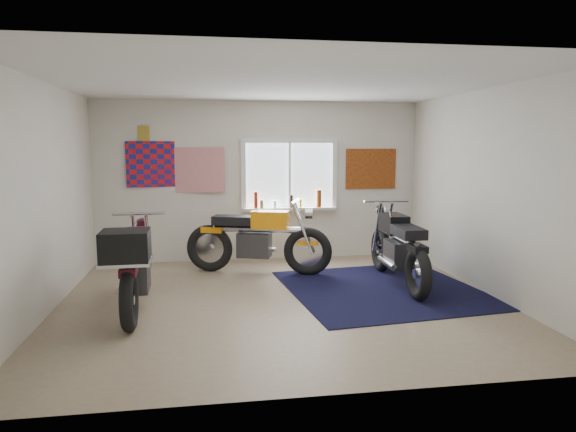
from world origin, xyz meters
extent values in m
plane|color=#9E896B|center=(0.00, 0.00, 0.00)|extent=(5.50, 5.50, 0.00)
plane|color=white|center=(0.00, 0.00, 2.70)|extent=(5.50, 5.50, 0.00)
plane|color=silver|center=(0.00, 2.50, 1.35)|extent=(5.50, 0.00, 5.50)
plane|color=silver|center=(0.00, -2.50, 1.35)|extent=(5.50, 0.00, 5.50)
plane|color=silver|center=(-2.75, 0.00, 1.35)|extent=(0.00, 5.00, 5.00)
plane|color=silver|center=(2.75, 0.00, 1.35)|extent=(0.00, 5.00, 5.00)
cube|color=black|center=(1.45, 0.32, 0.01)|extent=(2.77, 2.86, 0.01)
cube|color=white|center=(0.50, 2.48, 1.45)|extent=(1.50, 0.02, 1.10)
cube|color=white|center=(0.50, 2.47, 2.04)|extent=(1.66, 0.06, 0.08)
cube|color=white|center=(0.50, 2.47, 0.86)|extent=(1.66, 0.06, 0.08)
cube|color=white|center=(-0.29, 2.47, 1.45)|extent=(0.08, 0.06, 1.10)
cube|color=white|center=(1.29, 2.47, 1.45)|extent=(0.08, 0.06, 1.10)
cube|color=white|center=(0.50, 2.47, 1.45)|extent=(0.04, 0.06, 1.10)
cube|color=white|center=(0.50, 2.41, 0.88)|extent=(1.60, 0.16, 0.04)
cylinder|color=maroon|center=(-0.09, 2.40, 1.04)|extent=(0.07, 0.07, 0.28)
cylinder|color=silver|center=(0.24, 2.40, 0.96)|extent=(0.06, 0.06, 0.12)
cylinder|color=black|center=(0.52, 2.40, 1.01)|extent=(0.06, 0.06, 0.22)
cylinder|color=yellow|center=(0.68, 2.40, 0.97)|extent=(0.05, 0.05, 0.14)
cylinder|color=brown|center=(1.01, 2.40, 1.05)|extent=(0.09, 0.09, 0.30)
cylinder|color=olive|center=(0.01, 2.40, 0.97)|extent=(0.06, 0.06, 0.14)
plane|color=red|center=(-1.70, 2.48, 1.65)|extent=(1.00, 0.07, 1.00)
plane|color=red|center=(-1.05, 2.46, 1.55)|extent=(0.90, 0.09, 0.90)
cube|color=olive|center=(-1.90, 2.48, 2.15)|extent=(0.18, 0.02, 0.24)
cube|color=#A54C14|center=(1.95, 2.48, 1.55)|extent=(0.90, 0.03, 0.70)
torus|color=black|center=(0.59, 1.26, 0.36)|extent=(0.75, 0.37, 0.74)
torus|color=black|center=(-0.88, 1.74, 0.36)|extent=(0.75, 0.37, 0.74)
cylinder|color=silver|center=(0.59, 1.26, 0.36)|extent=(0.15, 0.14, 0.12)
cylinder|color=silver|center=(-0.88, 1.74, 0.36)|extent=(0.15, 0.14, 0.12)
cylinder|color=silver|center=(-0.15, 1.50, 0.68)|extent=(1.35, 0.53, 0.10)
cube|color=#303033|center=(-0.20, 1.52, 0.44)|extent=(0.57, 0.45, 0.38)
cylinder|color=silver|center=(-0.14, 1.69, 0.33)|extent=(0.60, 0.26, 0.08)
cube|color=orange|center=(0.04, 1.44, 0.84)|extent=(0.61, 0.44, 0.26)
cube|color=black|center=(-0.51, 1.62, 0.82)|extent=(0.67, 0.48, 0.13)
cube|color=orange|center=(-0.83, 1.72, 0.66)|extent=(0.37, 0.27, 0.09)
cube|color=orange|center=(0.59, 1.26, 0.50)|extent=(0.34, 0.24, 0.06)
cylinder|color=silver|center=(0.40, 1.32, 1.13)|extent=(0.25, 0.66, 0.04)
cylinder|color=silver|center=(0.61, 1.25, 0.95)|extent=(0.16, 0.20, 0.18)
torus|color=black|center=(1.77, 1.34, 0.34)|extent=(0.16, 0.70, 0.70)
torus|color=black|center=(1.73, -0.21, 0.34)|extent=(0.16, 0.70, 0.70)
cylinder|color=silver|center=(1.77, 1.34, 0.34)|extent=(0.11, 0.12, 0.12)
cylinder|color=silver|center=(1.73, -0.21, 0.34)|extent=(0.11, 0.12, 0.12)
cylinder|color=silver|center=(1.75, 0.57, 0.68)|extent=(0.14, 1.39, 0.10)
cube|color=#303033|center=(1.75, 0.51, 0.44)|extent=(0.32, 0.50, 0.38)
cylinder|color=silver|center=(1.57, 0.51, 0.33)|extent=(0.09, 0.61, 0.08)
cube|color=black|center=(1.76, 0.76, 0.84)|extent=(0.30, 0.56, 0.26)
cube|color=black|center=(1.74, 0.18, 0.82)|extent=(0.32, 0.61, 0.13)
cube|color=black|center=(1.73, -0.15, 0.66)|extent=(0.19, 0.34, 0.09)
cube|color=black|center=(1.77, 1.34, 0.47)|extent=(0.16, 0.31, 0.06)
cylinder|color=silver|center=(1.77, 1.14, 1.13)|extent=(0.69, 0.06, 0.04)
cylinder|color=silver|center=(1.77, 1.36, 0.95)|extent=(0.18, 0.11, 0.18)
torus|color=black|center=(-1.77, 0.71, 0.34)|extent=(0.16, 0.70, 0.69)
torus|color=black|center=(-1.73, -0.78, 0.34)|extent=(0.16, 0.70, 0.69)
cylinder|color=silver|center=(-1.77, 0.71, 0.34)|extent=(0.11, 0.12, 0.12)
cylinder|color=silver|center=(-1.73, -0.78, 0.34)|extent=(0.11, 0.12, 0.12)
cylinder|color=silver|center=(-1.75, -0.04, 0.66)|extent=(0.13, 1.34, 0.10)
cube|color=#303033|center=(-1.75, -0.09, 0.43)|extent=(0.31, 0.49, 0.36)
cylinder|color=silver|center=(-1.92, -0.09, 0.32)|extent=(0.09, 0.59, 0.07)
cube|color=#420A16|center=(-1.76, 0.16, 0.81)|extent=(0.29, 0.54, 0.26)
cube|color=black|center=(-1.74, -0.41, 0.79)|extent=(0.31, 0.59, 0.13)
cube|color=#420A16|center=(-1.73, -0.73, 0.64)|extent=(0.18, 0.32, 0.09)
cube|color=#420A16|center=(-1.77, 0.71, 0.47)|extent=(0.16, 0.30, 0.05)
cylinder|color=silver|center=(-1.76, 0.52, 1.09)|extent=(0.66, 0.06, 0.04)
cylinder|color=silver|center=(-1.77, 0.73, 0.92)|extent=(0.17, 0.11, 0.17)
cube|color=black|center=(-1.73, -0.89, 0.94)|extent=(0.49, 0.46, 0.32)
camera|label=1|loc=(-0.88, -6.22, 1.95)|focal=32.00mm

